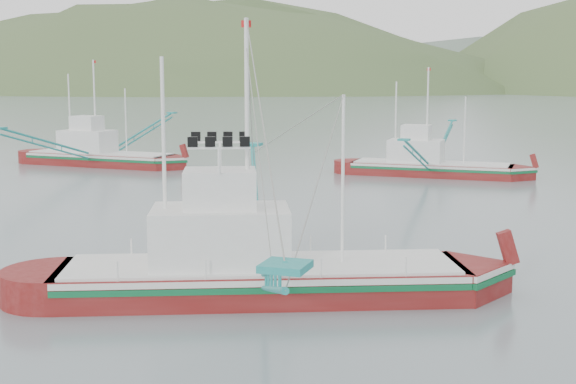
% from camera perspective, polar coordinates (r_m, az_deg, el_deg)
% --- Properties ---
extents(ground, '(1200.00, 1200.00, 0.00)m').
position_cam_1_polar(ground, '(34.62, -3.18, -6.64)').
color(ground, slate).
rests_on(ground, ground).
extents(main_boat, '(16.78, 28.34, 11.99)m').
position_cam_1_polar(main_boat, '(32.23, -2.15, -3.32)').
color(main_boat, maroon).
rests_on(main_boat, ground).
extents(bg_boat_left, '(15.35, 27.35, 11.08)m').
position_cam_1_polar(bg_boat_left, '(80.81, -13.32, 2.92)').
color(bg_boat_left, maroon).
rests_on(bg_boat_left, ground).
extents(bg_boat_far, '(14.03, 25.34, 10.25)m').
position_cam_1_polar(bg_boat_far, '(71.78, 10.00, 2.26)').
color(bg_boat_far, maroon).
rests_on(bg_boat_far, ground).
extents(headland_left, '(448.00, 308.00, 210.00)m').
position_cam_1_polar(headland_left, '(435.90, -7.74, 7.22)').
color(headland_left, '#435A2E').
rests_on(headland_left, ground).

